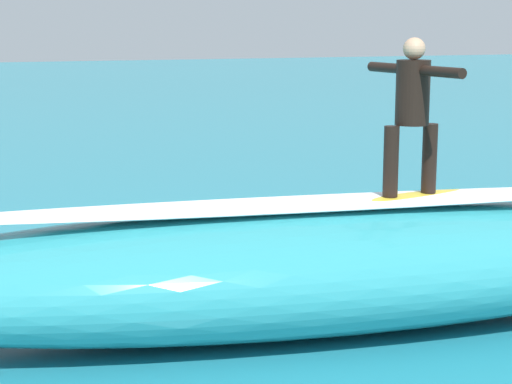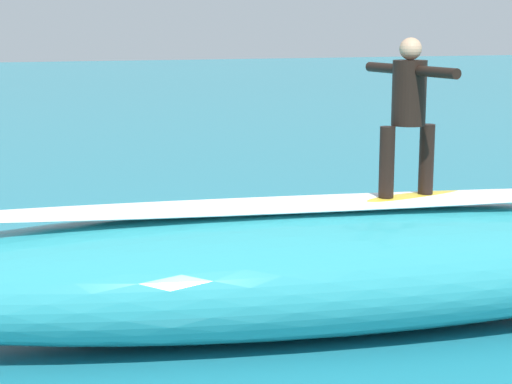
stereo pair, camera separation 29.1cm
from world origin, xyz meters
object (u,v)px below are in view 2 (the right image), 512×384
object	(u,v)px
surfer_paddling	(144,231)
surfboard_paddling	(146,246)
surfboard_riding	(406,200)
surfer_riding	(409,105)

from	to	relation	value
surfer_paddling	surfboard_paddling	bearing A→B (deg)	0.00
surfboard_riding	surfboard_paddling	size ratio (longest dim) A/B	0.77
surfer_riding	surfboard_paddling	bearing A→B (deg)	-68.75
surfboard_riding	surfer_paddling	xyz separation A→B (m)	(1.75, -3.77, -1.03)
surfboard_riding	surfboard_paddling	world-z (taller)	surfboard_riding
surfboard_paddling	surfer_paddling	bearing A→B (deg)	-180.00
surfboard_riding	surfer_riding	size ratio (longest dim) A/B	1.23
surfboard_riding	surfer_paddling	world-z (taller)	surfboard_riding
surfboard_paddling	surfer_riding	bearing A→B (deg)	29.91
surfboard_paddling	surfboard_riding	bearing A→B (deg)	29.91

